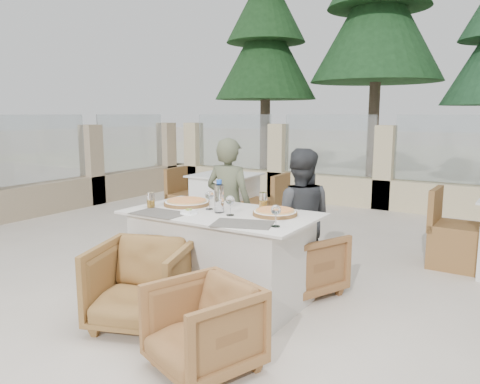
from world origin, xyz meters
The scene contains 25 objects.
ground centered at (0.00, 0.00, 0.00)m, with size 80.00×80.00×0.00m, color beige.
sand_patch centered at (0.00, 14.00, 0.01)m, with size 30.00×16.00×0.01m, color beige.
perimeter_wall_far centered at (0.00, 4.80, 0.80)m, with size 10.00×0.34×1.60m, color beige, non-canonical shape.
perimeter_wall_left centered at (-4.50, 1.50, 0.80)m, with size 0.34×7.00×1.60m, color tan, non-canonical shape.
pine_far_left centered at (-3.50, 7.00, 2.75)m, with size 2.42×2.42×5.50m, color #1C421D.
pine_mid_left centered at (-1.00, 7.50, 3.25)m, with size 2.86×2.86×6.50m, color #1E4821.
dining_table centered at (-0.11, 0.11, 0.39)m, with size 1.60×0.90×0.77m, color beige, non-canonical shape.
placemat_near_left centered at (-0.52, -0.20, 0.77)m, with size 0.45×0.30×0.00m, color #59544C.
placemat_near_right centered at (0.27, -0.16, 0.77)m, with size 0.45×0.30×0.00m, color #59544C.
pizza_left centered at (-0.56, 0.20, 0.80)m, with size 0.42×0.42×0.05m, color #EE5920.
pizza_right centered at (0.33, 0.24, 0.79)m, with size 0.36×0.36×0.05m, color #E2571E.
water_bottle centered at (-0.12, 0.09, 0.91)m, with size 0.08×0.08×0.28m, color #B9DAF3.
wine_glass_centre centered at (-0.26, 0.15, 0.86)m, with size 0.08×0.08×0.18m, color white, non-canonical shape.
wine_glass_near centered at (0.02, 0.04, 0.86)m, with size 0.08×0.08×0.18m, color white, non-canonical shape.
wine_glass_corner centered at (0.52, -0.11, 0.86)m, with size 0.08×0.08×0.18m, color silver, non-canonical shape.
beer_glass_left centered at (-0.74, -0.07, 0.84)m, with size 0.07×0.07×0.14m, color #C6891C.
beer_glass_right centered at (0.12, 0.42, 0.84)m, with size 0.07×0.07×0.14m, color orange.
olive_dish centered at (-0.30, -0.09, 0.79)m, with size 0.11×0.11×0.04m, color white, non-canonical shape.
armchair_far_left centered at (-0.40, 0.76, 0.30)m, with size 0.64×0.66×0.60m, color olive.
armchair_far_right centered at (0.42, 0.62, 0.29)m, with size 0.61×0.63×0.57m, color brown.
armchair_near_left centered at (-0.34, -0.63, 0.32)m, with size 0.68×0.70×0.64m, color olive.
armchair_near_right centered at (0.43, -0.90, 0.28)m, with size 0.60×0.61×0.56m, color olive.
diner_left centered at (-0.45, 0.74, 0.68)m, with size 0.50×0.33×1.36m, color #565B42.
diner_right centered at (0.32, 0.73, 0.64)m, with size 0.63×0.49×1.29m, color #343538.
bg_table_a centered at (-1.46, 2.19, 0.39)m, with size 1.64×0.82×0.77m, color white, non-canonical shape.
Camera 1 is at (2.06, -3.09, 1.59)m, focal length 35.00 mm.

